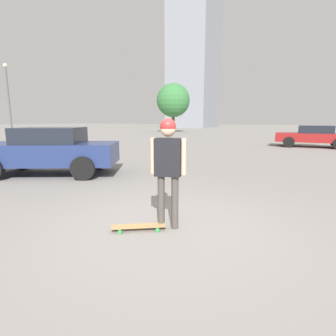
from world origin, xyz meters
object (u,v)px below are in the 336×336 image
car_parked_far (314,136)px  traffic_cone (90,164)px  car_parked_near (49,150)px  person (168,160)px  skateboard (139,226)px

car_parked_far → traffic_cone: 14.66m
car_parked_far → car_parked_near: bearing=60.5°
person → traffic_cone: 5.42m
person → car_parked_near: (-5.27, 2.18, -0.33)m
person → car_parked_near: person is taller
skateboard → car_parked_near: car_parked_near is taller
traffic_cone → car_parked_far: bearing=60.6°
car_parked_far → traffic_cone: size_ratio=7.72×
car_parked_far → person: bearing=81.1°
skateboard → car_parked_far: car_parked_far is taller
person → car_parked_far: bearing=66.1°
car_parked_far → traffic_cone: (-7.20, -12.77, -0.45)m
traffic_cone → skateboard: bearing=-39.7°
person → skateboard: person is taller
skateboard → person: bearing=-173.4°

